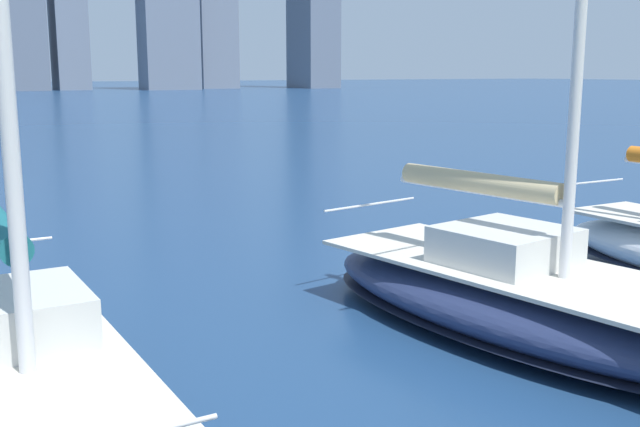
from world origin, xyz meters
TOP-DOWN VIEW (x-y plane):
  - sailboat_tan at (-3.20, -6.61)m, footprint 4.10×8.09m
  - sailboat_teal at (3.84, -6.73)m, footprint 2.62×7.17m

SIDE VIEW (x-z plane):
  - sailboat_tan at x=-3.20m, z-range -4.07..5.25m
  - sailboat_teal at x=3.84m, z-range -5.01..6.27m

